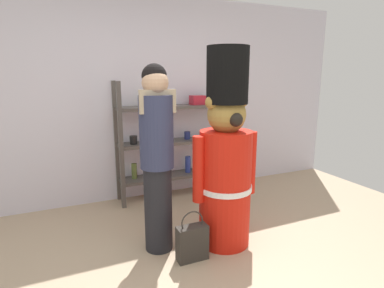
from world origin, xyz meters
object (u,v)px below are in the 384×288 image
(teddy_bear_guard, at_px, (226,161))
(person_shopper, at_px, (157,154))
(shopping_bag, at_px, (192,242))
(merchandise_shelf, at_px, (175,140))

(teddy_bear_guard, bearing_deg, person_shopper, 166.46)
(person_shopper, relative_size, shopping_bag, 3.70)
(merchandise_shelf, height_order, person_shopper, person_shopper)
(person_shopper, bearing_deg, merchandise_shelf, 62.31)
(person_shopper, bearing_deg, shopping_bag, -55.29)
(merchandise_shelf, xyz_separation_m, teddy_bear_guard, (-0.02, -1.37, 0.06))
(merchandise_shelf, height_order, teddy_bear_guard, teddy_bear_guard)
(merchandise_shelf, bearing_deg, shopping_bag, -105.76)
(person_shopper, distance_m, shopping_bag, 0.84)
(merchandise_shelf, relative_size, teddy_bear_guard, 0.83)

